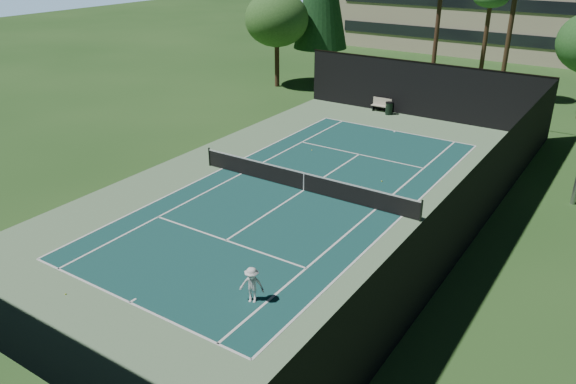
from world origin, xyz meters
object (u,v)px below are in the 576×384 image
Objects in this scene: tennis_ball_a at (66,294)px; tennis_ball_c at (382,181)px; player at (252,285)px; tennis_net at (304,181)px; tennis_ball_b at (248,169)px; park_bench at (382,104)px; tennis_ball_d at (312,150)px; trash_bin at (389,108)px.

tennis_ball_c is (5.30, 16.13, 0.01)m from tennis_ball_a.
player is at bearing -86.73° from tennis_ball_c.
player reaches higher than tennis_net.
player is at bearing 29.89° from tennis_ball_a.
park_bench is at bearing 84.78° from tennis_ball_b.
tennis_ball_b is at bearing 106.42° from player.
tennis_ball_b is at bearing -107.20° from tennis_ball_d.
tennis_ball_d is at bearing 159.56° from tennis_ball_c.
tennis_net is 15.43m from trash_bin.
tennis_ball_b is (-7.87, 10.16, -0.68)m from player.
trash_bin is (-2.04, 15.30, -0.08)m from tennis_net.
tennis_net is 10.06m from player.
park_bench is 0.93m from trash_bin.
player is 6.98m from tennis_ball_a.
tennis_ball_d is 0.04× the size of park_bench.
tennis_net is at bearing -79.74° from park_bench.
tennis_ball_a is at bearing -89.03° from park_bench.
player reaches higher than tennis_ball_a.
tennis_ball_a is (-2.37, -12.83, -0.53)m from tennis_net.
tennis_ball_a is 28.14m from trash_bin.
tennis_net is 16.01m from park_bench.
player reaches higher than tennis_ball_d.
tennis_net is 189.94× the size of tennis_ball_b.
tennis_ball_d is 0.07× the size of trash_bin.
tennis_net is 4.44m from tennis_ball_c.
tennis_ball_a is at bearing -108.19° from tennis_ball_c.
tennis_ball_d is (1.44, 4.64, -0.00)m from tennis_ball_b.
tennis_ball_d is at bearing 91.30° from tennis_ball_a.
tennis_ball_b is (-1.85, 13.62, 0.00)m from tennis_ball_a.
player is 12.87m from tennis_ball_b.
trash_bin is (0.74, 9.87, 0.45)m from tennis_ball_d.
trash_bin reaches higher than tennis_ball_b.
park_bench is at bearing 100.26° from tennis_net.
tennis_ball_a is 0.06× the size of trash_bin.
tennis_ball_b is at bearing -160.65° from tennis_ball_c.
tennis_ball_b is 4.86m from tennis_ball_d.
tennis_ball_c reaches higher than tennis_ball_a.
park_bench is (-0.07, 10.33, 0.51)m from tennis_ball_d.
player reaches higher than park_bench.
tennis_net is 166.78× the size of tennis_ball_c.
tennis_ball_c is 1.21× the size of tennis_ball_d.
tennis_net is at bearing -131.63° from tennis_ball_c.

